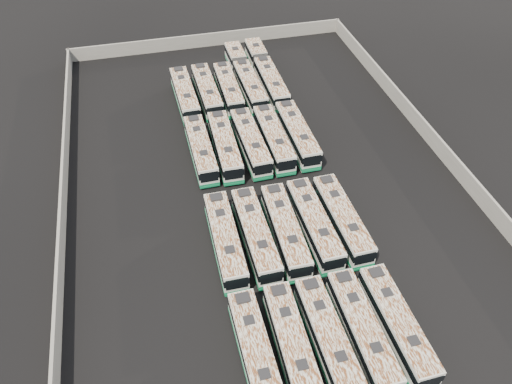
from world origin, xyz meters
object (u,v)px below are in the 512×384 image
bus_midfront_far_right (342,219)px  bus_back_center (229,89)px  bus_front_far_right (397,324)px  bus_midback_right (274,139)px  bus_midback_far_left (201,149)px  bus_midback_center (251,142)px  bus_front_far_left (256,354)px  bus_back_far_left (185,95)px  bus_midback_far_right (297,134)px  bus_front_center (328,338)px  bus_midfront_left (256,235)px  bus_back_right (245,76)px  bus_midback_left (225,146)px  bus_front_right (362,330)px  bus_back_left (207,91)px  bus_midfront_center (285,230)px  bus_midfront_right (314,224)px  bus_midfront_far_left (225,240)px  bus_back_far_right (266,73)px  bus_front_left (292,346)px

bus_midfront_far_right → bus_back_center: 28.46m
bus_front_far_right → bus_midback_right: 27.95m
bus_midback_far_left → bus_midback_center: 6.15m
bus_front_far_left → bus_back_far_left: 40.22m
bus_front_far_right → bus_back_center: (-6.19, 40.53, 0.00)m
bus_midback_far_right → bus_midfront_far_right: bearing=-89.9°
bus_midback_far_left → bus_midback_right: (9.09, -0.10, 0.04)m
bus_front_center → bus_midfront_left: 13.00m
bus_front_far_left → bus_midback_right: bus_midback_right is taller
bus_back_right → bus_midback_left: bearing=-112.3°
bus_midback_center → bus_midback_far_right: size_ratio=0.99×
bus_front_right → bus_back_left: 40.89m
bus_midfront_center → bus_midback_right: 15.37m
bus_midfront_right → bus_midback_far_left: size_ratio=1.02×
bus_midback_left → bus_midback_right: (6.14, 0.01, -0.01)m
bus_midfront_far_left → bus_midfront_far_right: 12.28m
bus_midfront_center → bus_midfront_far_right: (6.14, 0.05, -0.00)m
bus_midfront_left → bus_midfront_right: (6.17, 0.05, -0.01)m
bus_front_far_right → bus_midback_left: size_ratio=0.96×
bus_midback_center → bus_back_center: size_ratio=1.03×
bus_midback_far_right → bus_midback_far_left: bearing=179.9°
bus_midfront_far_left → bus_back_far_left: 27.54m
bus_midfront_right → bus_midback_left: size_ratio=0.99×
bus_midback_left → bus_back_far_right: bearing=60.5°
bus_front_right → bus_midback_far_left: 29.16m
bus_midback_right → bus_back_far_right: bus_midback_right is taller
bus_midback_left → bus_back_left: bus_midback_left is taller
bus_back_right → bus_back_far_right: size_ratio=0.98×
bus_front_left → bus_midfront_right: size_ratio=0.98×
bus_midback_right → bus_midfront_center: bearing=-101.3°
bus_front_far_left → bus_back_left: 40.51m
bus_front_left → bus_midfront_center: 12.84m
bus_back_far_left → bus_midback_far_left: bearing=-90.9°
bus_front_center → bus_midback_left: 27.79m
bus_front_right → bus_midfront_left: 14.00m
bus_midback_left → bus_back_far_right: (9.35, 15.73, -0.03)m
bus_midback_far_left → bus_midfront_left: bearing=-79.2°
bus_midfront_far_left → bus_midfront_left: 3.09m
bus_midback_left → bus_midback_center: bus_midback_left is taller
bus_front_left → bus_midfront_left: 12.56m
bus_front_center → bus_front_far_right: bus_front_center is taller
bus_midfront_far_right → bus_midback_far_right: size_ratio=0.99×
bus_midfront_far_right → bus_back_right: 30.79m
bus_midfront_center → bus_midfront_far_right: size_ratio=1.00×
bus_front_center → bus_back_right: bus_front_center is taller
bus_front_far_left → bus_front_left: (3.08, 0.01, 0.00)m
bus_midfront_left → bus_midfront_center: (3.05, -0.09, -0.02)m
bus_front_center → bus_midfront_center: size_ratio=0.98×
bus_midback_far_left → bus_midback_center: size_ratio=0.97×
bus_back_left → bus_back_right: size_ratio=0.66×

